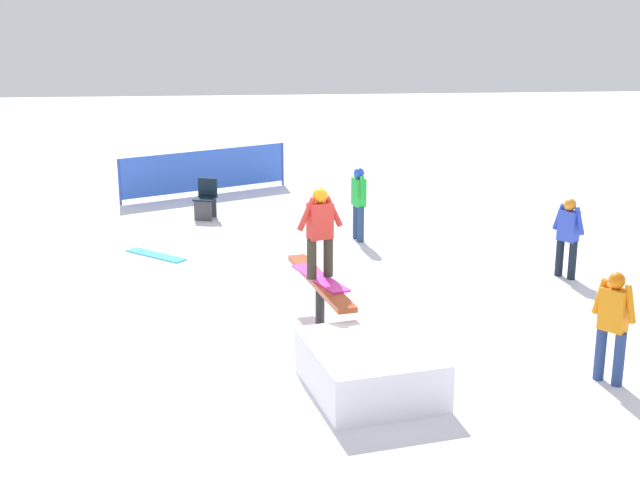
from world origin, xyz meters
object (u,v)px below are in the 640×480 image
(rail_feature, at_px, (320,287))
(bystander_blue, at_px, (568,234))
(bystander_orange, at_px, (613,321))
(folding_chair, at_px, (206,200))
(main_rider_on_rail, at_px, (320,234))
(bystander_green, at_px, (359,200))
(loose_snowboard_cyan, at_px, (156,255))

(rail_feature, relative_size, bystander_blue, 1.81)
(bystander_orange, bearing_deg, folding_chair, 171.98)
(main_rider_on_rail, relative_size, bystander_blue, 1.00)
(bystander_blue, height_order, folding_chair, bystander_blue)
(main_rider_on_rail, distance_m, bystander_green, 5.03)
(main_rider_on_rail, distance_m, bystander_orange, 4.22)
(rail_feature, bearing_deg, bystander_orange, -132.91)
(rail_feature, distance_m, loose_snowboard_cyan, 5.00)
(bystander_green, bearing_deg, main_rider_on_rail, -27.58)
(main_rider_on_rail, distance_m, bystander_blue, 5.07)
(main_rider_on_rail, xyz_separation_m, bystander_blue, (2.15, -4.54, -0.69))
(loose_snowboard_cyan, bearing_deg, main_rider_on_rail, 164.91)
(folding_chair, bearing_deg, rail_feature, -58.04)
(rail_feature, bearing_deg, folding_chair, 3.75)
(bystander_green, height_order, folding_chair, bystander_green)
(bystander_green, relative_size, folding_chair, 1.70)
(bystander_orange, bearing_deg, loose_snowboard_cyan, -173.79)
(loose_snowboard_cyan, bearing_deg, rail_feature, 164.91)
(bystander_green, bearing_deg, rail_feature, -27.58)
(folding_chair, bearing_deg, main_rider_on_rail, -58.04)
(rail_feature, height_order, bystander_orange, bystander_orange)
(bystander_blue, height_order, loose_snowboard_cyan, bystander_blue)
(bystander_orange, distance_m, folding_chair, 10.58)
(folding_chair, bearing_deg, loose_snowboard_cyan, -91.05)
(bystander_blue, xyz_separation_m, loose_snowboard_cyan, (1.93, 7.35, -0.79))
(bystander_orange, distance_m, loose_snowboard_cyan, 8.96)
(rail_feature, xyz_separation_m, bystander_orange, (-2.13, -3.58, 0.16))
(rail_feature, height_order, main_rider_on_rail, main_rider_on_rail)
(main_rider_on_rail, bearing_deg, bystander_orange, -141.81)
(main_rider_on_rail, distance_m, loose_snowboard_cyan, 5.17)
(folding_chair, bearing_deg, bystander_orange, -42.33)
(main_rider_on_rail, xyz_separation_m, folding_chair, (6.87, 1.96, -1.08))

